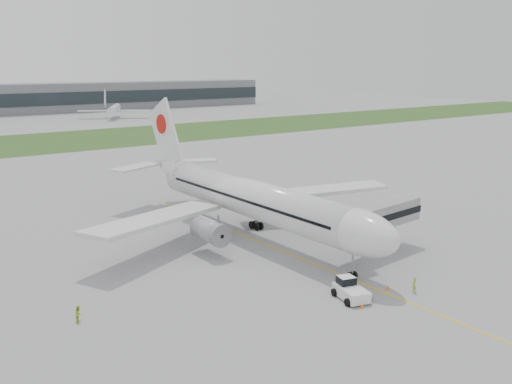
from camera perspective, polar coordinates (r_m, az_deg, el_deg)
ground at (r=74.62m, az=1.25°, el=-5.36°), size 600.00×600.00×0.00m
apron_markings at (r=70.94m, az=3.74°, el=-6.35°), size 70.00×70.00×0.04m
grass_strip at (r=182.79m, az=-22.54°, el=4.45°), size 600.00×50.00×0.02m
airliner at (r=76.87m, az=-0.96°, el=-0.44°), size 48.13×53.95×17.88m
pushback_tug at (r=58.92m, az=9.37°, el=-9.59°), size 3.54×4.45×2.05m
jet_bridge at (r=71.22m, az=12.01°, el=-2.48°), size 14.04×5.23×6.51m
safety_cone_left at (r=57.02m, az=10.55°, el=-11.18°), size 0.35×0.35×0.48m
safety_cone_right at (r=62.04m, az=13.05°, el=-9.26°), size 0.39×0.39×0.53m
ground_crew_near at (r=61.75m, az=15.53°, el=-8.92°), size 0.71×0.56×1.72m
ground_crew_far at (r=55.70m, az=-17.31°, el=-11.54°), size 0.94×0.98×1.58m
distant_aircraft_right at (r=257.46m, az=-13.95°, el=7.15°), size 39.89×38.43×11.74m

